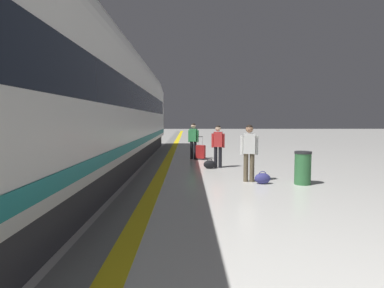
{
  "coord_description": "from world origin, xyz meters",
  "views": [
    {
      "loc": [
        0.03,
        0.87,
        1.8
      ],
      "look_at": [
        0.12,
        7.47,
        1.29
      ],
      "focal_mm": 30.63,
      "sensor_mm": 36.0,
      "label": 1
    }
  ],
  "objects_px": {
    "high_speed_train": "(34,84)",
    "duffel_bag_near": "(263,178)",
    "suitcase_mid": "(201,152)",
    "waste_bin": "(303,168)",
    "duffel_bag_far": "(210,164)",
    "passenger_mid": "(193,138)",
    "passenger_near": "(249,149)",
    "passenger_far": "(218,143)"
  },
  "relations": [
    {
      "from": "duffel_bag_far",
      "to": "duffel_bag_near",
      "type": "bearing_deg",
      "value": -65.65
    },
    {
      "from": "high_speed_train",
      "to": "waste_bin",
      "type": "xyz_separation_m",
      "value": [
        6.26,
        2.13,
        -2.05
      ]
    },
    {
      "from": "high_speed_train",
      "to": "waste_bin",
      "type": "distance_m",
      "value": 6.92
    },
    {
      "from": "passenger_near",
      "to": "passenger_far",
      "type": "bearing_deg",
      "value": 103.33
    },
    {
      "from": "suitcase_mid",
      "to": "high_speed_train",
      "type": "bearing_deg",
      "value": -115.75
    },
    {
      "from": "passenger_far",
      "to": "suitcase_mid",
      "type": "bearing_deg",
      "value": 102.65
    },
    {
      "from": "suitcase_mid",
      "to": "passenger_far",
      "type": "height_order",
      "value": "passenger_far"
    },
    {
      "from": "high_speed_train",
      "to": "passenger_mid",
      "type": "distance_m",
      "value": 8.66
    },
    {
      "from": "suitcase_mid",
      "to": "passenger_near",
      "type": "bearing_deg",
      "value": -76.99
    },
    {
      "from": "passenger_far",
      "to": "passenger_near",
      "type": "bearing_deg",
      "value": -76.67
    },
    {
      "from": "duffel_bag_near",
      "to": "waste_bin",
      "type": "height_order",
      "value": "waste_bin"
    },
    {
      "from": "high_speed_train",
      "to": "duffel_bag_far",
      "type": "xyz_separation_m",
      "value": [
        3.9,
        5.03,
        -2.35
      ]
    },
    {
      "from": "high_speed_train",
      "to": "passenger_far",
      "type": "bearing_deg",
      "value": 51.13
    },
    {
      "from": "suitcase_mid",
      "to": "passenger_far",
      "type": "bearing_deg",
      "value": -77.35
    },
    {
      "from": "high_speed_train",
      "to": "duffel_bag_near",
      "type": "relative_size",
      "value": 76.22
    },
    {
      "from": "passenger_near",
      "to": "duffel_bag_far",
      "type": "bearing_deg",
      "value": 111.06
    },
    {
      "from": "high_speed_train",
      "to": "passenger_far",
      "type": "height_order",
      "value": "high_speed_train"
    },
    {
      "from": "passenger_mid",
      "to": "suitcase_mid",
      "type": "relative_size",
      "value": 1.55
    },
    {
      "from": "passenger_far",
      "to": "duffel_bag_far",
      "type": "height_order",
      "value": "passenger_far"
    },
    {
      "from": "suitcase_mid",
      "to": "waste_bin",
      "type": "relative_size",
      "value": 1.13
    },
    {
      "from": "waste_bin",
      "to": "duffel_bag_near",
      "type": "bearing_deg",
      "value": 175.84
    },
    {
      "from": "passenger_near",
      "to": "duffel_bag_near",
      "type": "xyz_separation_m",
      "value": [
        0.32,
        -0.33,
        -0.79
      ]
    },
    {
      "from": "suitcase_mid",
      "to": "waste_bin",
      "type": "bearing_deg",
      "value": -64.91
    },
    {
      "from": "waste_bin",
      "to": "suitcase_mid",
      "type": "bearing_deg",
      "value": 115.09
    },
    {
      "from": "passenger_mid",
      "to": "suitcase_mid",
      "type": "height_order",
      "value": "passenger_mid"
    },
    {
      "from": "duffel_bag_near",
      "to": "suitcase_mid",
      "type": "distance_m",
      "value": 5.64
    },
    {
      "from": "passenger_mid",
      "to": "passenger_far",
      "type": "distance_m",
      "value": 2.72
    },
    {
      "from": "passenger_near",
      "to": "waste_bin",
      "type": "distance_m",
      "value": 1.54
    },
    {
      "from": "suitcase_mid",
      "to": "duffel_bag_far",
      "type": "relative_size",
      "value": 2.34
    },
    {
      "from": "passenger_near",
      "to": "high_speed_train",
      "type": "bearing_deg",
      "value": -152.39
    },
    {
      "from": "passenger_near",
      "to": "duffel_bag_near",
      "type": "bearing_deg",
      "value": -46.29
    },
    {
      "from": "passenger_near",
      "to": "passenger_far",
      "type": "relative_size",
      "value": 1.05
    },
    {
      "from": "duffel_bag_near",
      "to": "duffel_bag_far",
      "type": "relative_size",
      "value": 1.0
    },
    {
      "from": "duffel_bag_far",
      "to": "suitcase_mid",
      "type": "bearing_deg",
      "value": 94.79
    },
    {
      "from": "duffel_bag_far",
      "to": "passenger_far",
      "type": "bearing_deg",
      "value": 32.54
    },
    {
      "from": "high_speed_train",
      "to": "waste_bin",
      "type": "relative_size",
      "value": 36.86
    },
    {
      "from": "duffel_bag_near",
      "to": "high_speed_train",
      "type": "bearing_deg",
      "value": -156.92
    },
    {
      "from": "duffel_bag_near",
      "to": "passenger_mid",
      "type": "distance_m",
      "value": 5.95
    },
    {
      "from": "high_speed_train",
      "to": "suitcase_mid",
      "type": "xyz_separation_m",
      "value": [
        3.68,
        7.64,
        -2.16
      ]
    },
    {
      "from": "passenger_near",
      "to": "passenger_far",
      "type": "height_order",
      "value": "passenger_near"
    },
    {
      "from": "high_speed_train",
      "to": "duffel_bag_near",
      "type": "distance_m",
      "value": 6.1
    },
    {
      "from": "passenger_mid",
      "to": "duffel_bag_near",
      "type": "bearing_deg",
      "value": -72.05
    }
  ]
}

